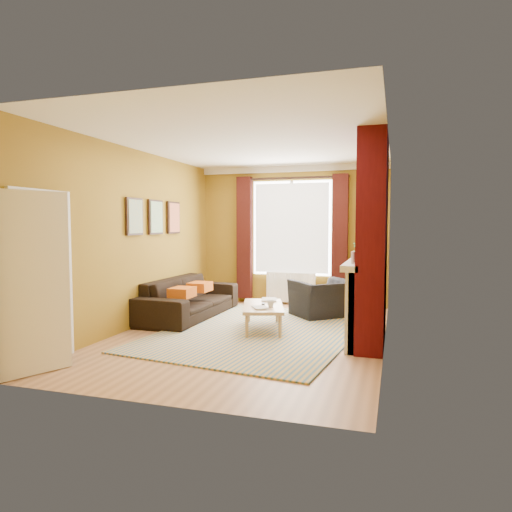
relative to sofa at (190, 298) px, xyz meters
name	(u,v)px	position (x,y,z in m)	size (l,w,h in m)	color
ground	(251,335)	(1.42, -0.91, -0.34)	(5.50, 5.50, 0.00)	#976845
room_walls	(298,241)	(2.06, -0.63, 1.04)	(3.82, 5.54, 2.83)	olive
striped_rug	(261,331)	(1.51, -0.71, -0.33)	(3.20, 4.11, 0.02)	#346691
sofa	(190,298)	(0.00, 0.00, 0.00)	(2.35, 0.92, 0.69)	black
armchair	(323,299)	(2.24, 0.70, -0.02)	(0.99, 0.87, 0.65)	black
coffee_table	(263,308)	(1.51, -0.59, 0.01)	(0.91, 1.31, 0.40)	tan
wicker_stool	(315,297)	(1.97, 1.49, -0.13)	(0.43, 0.43, 0.43)	#9D7044
floor_lamp	(369,250)	(2.96, 1.41, 0.82)	(0.26, 0.26, 1.47)	black
book_a	(254,308)	(1.48, -0.95, 0.06)	(0.20, 0.26, 0.02)	#999999
book_b	(262,300)	(1.37, -0.20, 0.06)	(0.24, 0.33, 0.03)	#999999
mug	(271,304)	(1.68, -0.76, 0.10)	(0.11, 0.11, 0.10)	#999999
tv_remote	(263,304)	(1.50, -0.54, 0.06)	(0.08, 0.15, 0.02)	#272729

